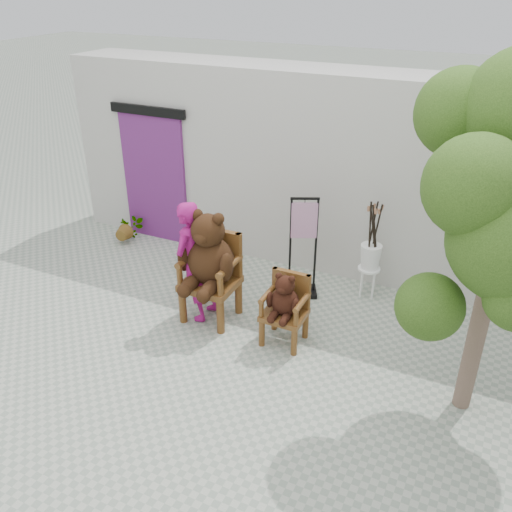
# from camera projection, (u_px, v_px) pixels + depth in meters

# --- Properties ---
(ground_plane) EXTENTS (60.00, 60.00, 0.00)m
(ground_plane) POSITION_uv_depth(u_px,v_px,m) (247.00, 368.00, 6.50)
(ground_plane) COLOR #9CA090
(ground_plane) RESTS_ON ground
(back_wall) EXTENTS (9.00, 1.00, 3.00)m
(back_wall) POSITION_uv_depth(u_px,v_px,m) (335.00, 172.00, 8.27)
(back_wall) COLOR beige
(back_wall) RESTS_ON ground
(doorway) EXTENTS (1.40, 0.11, 2.33)m
(doorway) POSITION_uv_depth(u_px,v_px,m) (154.00, 175.00, 9.15)
(doorway) COLOR #632266
(doorway) RESTS_ON ground
(chair_big) EXTENTS (0.78, 0.83, 1.58)m
(chair_big) POSITION_uv_depth(u_px,v_px,m) (209.00, 260.00, 7.06)
(chair_big) COLOR #4F2D10
(chair_big) RESTS_ON ground
(chair_small) EXTENTS (0.53, 0.53, 0.99)m
(chair_small) POSITION_uv_depth(u_px,v_px,m) (285.00, 302.00, 6.73)
(chair_small) COLOR #4F2D10
(chair_small) RESTS_ON ground
(person) EXTENTS (0.41, 0.61, 1.64)m
(person) POSITION_uv_depth(u_px,v_px,m) (195.00, 262.00, 7.14)
(person) COLOR #961264
(person) RESTS_ON ground
(cafe_table) EXTENTS (0.60, 0.60, 0.70)m
(cafe_table) POSITION_uv_depth(u_px,v_px,m) (202.00, 247.00, 8.36)
(cafe_table) COLOR white
(cafe_table) RESTS_ON ground
(display_stand) EXTENTS (0.55, 0.50, 1.51)m
(display_stand) POSITION_uv_depth(u_px,v_px,m) (302.00, 258.00, 7.73)
(display_stand) COLOR black
(display_stand) RESTS_ON ground
(stool_bucket) EXTENTS (0.32, 0.32, 1.45)m
(stool_bucket) POSITION_uv_depth(u_px,v_px,m) (370.00, 256.00, 7.67)
(stool_bucket) COLOR white
(stool_bucket) RESTS_ON ground
(potted_plant) EXTENTS (0.48, 0.43, 0.48)m
(potted_plant) POSITION_uv_depth(u_px,v_px,m) (128.00, 228.00, 9.44)
(potted_plant) COLOR #1E390F
(potted_plant) RESTS_ON ground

